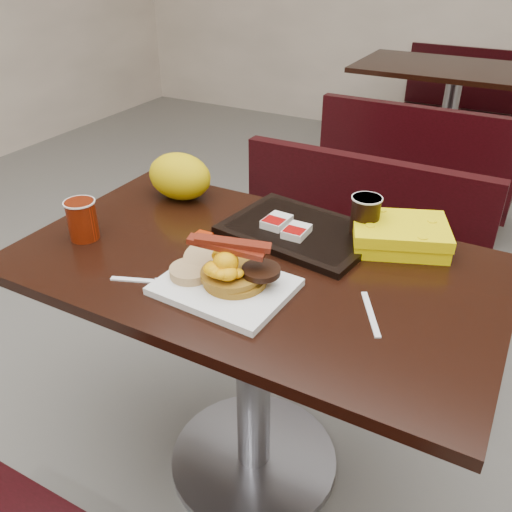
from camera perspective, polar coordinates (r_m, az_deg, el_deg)
The scene contains 24 objects.
floor at distance 1.85m, azimuth -0.23°, elevation -20.81°, with size 6.00×7.00×0.01m, color gray.
table_near at distance 1.57m, azimuth -0.26°, elevation -12.31°, with size 1.20×0.70×0.75m, color black, non-canonical shape.
bench_near_n at distance 2.10m, azimuth 8.97°, elevation -0.89°, with size 1.00×0.46×0.72m, color black, non-canonical shape.
table_far at distance 3.80m, azimuth 19.44°, elevation 12.71°, with size 1.20×0.70×0.75m, color black, non-canonical shape.
bench_far_s at distance 3.15m, azimuth 16.82°, elevation 9.28°, with size 1.00×0.46×0.72m, color black, non-canonical shape.
bench_far_n at distance 4.48m, azimuth 21.25°, elevation 14.75°, with size 1.00×0.46×0.72m, color black, non-canonical shape.
platter at distance 1.24m, azimuth -3.27°, elevation -3.24°, with size 0.29×0.23×0.02m, color white.
pancake_stack at distance 1.23m, azimuth -2.24°, elevation -2.17°, with size 0.15×0.15×0.03m, color #976B19.
sausage_patty at distance 1.21m, azimuth 0.54°, elevation -1.57°, with size 0.09×0.09×0.01m, color black.
scrambled_eggs at distance 1.19m, azimuth -3.19°, elevation -0.89°, with size 0.10×0.09×0.05m, color orange.
bacon_strips at distance 1.19m, azimuth -3.18°, elevation 1.06°, with size 0.17×0.08×0.01m, color #401204, non-canonical shape.
muffin_bottom at distance 1.26m, azimuth -6.91°, elevation -1.63°, with size 0.10×0.10×0.02m, color tan.
muffin_top at distance 1.28m, azimuth -5.43°, elevation -0.28°, with size 0.10×0.10×0.02m, color tan.
coffee_cup_near at distance 1.50m, azimuth -17.84°, elevation 3.63°, with size 0.08×0.08×0.11m, color #911D05.
fork at distance 1.30m, azimuth -12.91°, elevation -2.46°, with size 0.14×0.03×0.00m, color white, non-canonical shape.
knife at distance 1.19m, azimuth 11.98°, elevation -5.98°, with size 0.16×0.01×0.00m, color white.
condiment_syrup at distance 1.46m, azimuth -5.58°, elevation 2.17°, with size 0.04×0.03×0.01m, color #A02306.
condiment_ketchup at distance 1.32m, azimuth 0.03°, elevation -0.85°, with size 0.04×0.03×0.01m, color #8C0504.
tray at distance 1.47m, azimuth 4.71°, elevation 2.65°, with size 0.39×0.28×0.02m, color black.
hashbrown_sleeve_left at distance 1.47m, azimuth 2.19°, elevation 3.65°, with size 0.06×0.08×0.02m, color silver.
hashbrown_sleeve_right at distance 1.42m, azimuth 4.30°, elevation 2.61°, with size 0.06×0.08×0.02m, color silver.
coffee_cup_far at distance 1.44m, azimuth 11.44°, elevation 4.21°, with size 0.08×0.08×0.10m, color black.
clamshell at distance 1.45m, azimuth 14.89°, elevation 2.18°, with size 0.24×0.18×0.06m, color #FBE204.
paper_bag at distance 1.67m, azimuth -8.03°, elevation 8.32°, with size 0.20×0.15×0.14m, color #DFCF07.
Camera 1 is at (0.55, -1.00, 1.45)m, focal length 37.96 mm.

